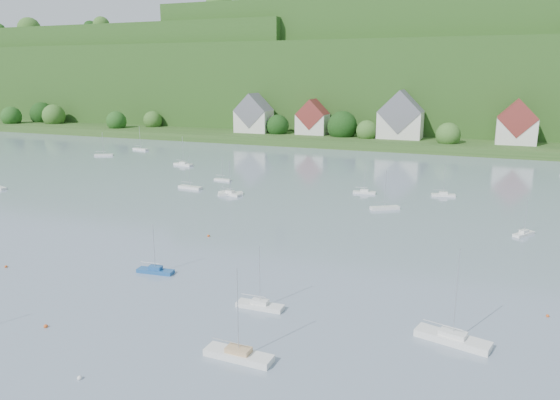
% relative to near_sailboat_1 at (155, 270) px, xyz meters
% --- Properties ---
extents(far_shore_strip, '(600.00, 60.00, 3.00)m').
position_rel_near_sailboat_1_xyz_m(far_shore_strip, '(5.79, 155.93, 1.09)').
color(far_shore_strip, '#2A4C1C').
rests_on(far_shore_strip, ground).
extents(forested_ridge, '(620.00, 181.22, 69.89)m').
position_rel_near_sailboat_1_xyz_m(forested_ridge, '(6.18, 224.50, 22.48)').
color(forested_ridge, '#1E4315').
rests_on(forested_ridge, ground).
extents(village_building_0, '(14.00, 10.40, 16.00)m').
position_rel_near_sailboat_1_xyz_m(village_building_0, '(-49.21, 142.93, 9.11)').
color(village_building_0, silver).
rests_on(village_building_0, far_shore_strip).
extents(village_building_1, '(12.00, 9.36, 14.00)m').
position_rel_near_sailboat_1_xyz_m(village_building_1, '(-24.21, 144.93, 8.35)').
color(village_building_1, silver).
rests_on(village_building_1, far_shore_strip).
extents(village_building_2, '(16.00, 11.44, 18.00)m').
position_rel_near_sailboat_1_xyz_m(village_building_2, '(10.79, 143.93, 9.86)').
color(village_building_2, silver).
rests_on(village_building_2, far_shore_strip).
extents(village_building_3, '(13.00, 10.40, 15.50)m').
position_rel_near_sailboat_1_xyz_m(village_building_3, '(50.79, 141.93, 9.02)').
color(village_building_3, silver).
rests_on(village_building_3, far_shore_strip).
extents(near_sailboat_1, '(5.34, 1.97, 7.04)m').
position_rel_near_sailboat_1_xyz_m(near_sailboat_1, '(0.00, 0.00, 0.00)').
color(near_sailboat_1, '#1E5192').
rests_on(near_sailboat_1, ground).
extents(near_sailboat_2, '(6.97, 2.20, 9.32)m').
position_rel_near_sailboat_1_xyz_m(near_sailboat_2, '(20.54, -16.03, 0.07)').
color(near_sailboat_2, white).
rests_on(near_sailboat_2, ground).
extents(near_sailboat_3, '(5.70, 1.65, 7.67)m').
position_rel_near_sailboat_1_xyz_m(near_sailboat_3, '(17.97, -4.96, 0.02)').
color(near_sailboat_3, white).
rests_on(near_sailboat_3, ground).
extents(near_sailboat_4, '(7.84, 3.89, 10.19)m').
position_rel_near_sailboat_1_xyz_m(near_sailboat_4, '(39.64, -5.15, 0.09)').
color(near_sailboat_4, white).
rests_on(near_sailboat_4, ground).
extents(mooring_buoy_0, '(0.45, 0.45, 0.45)m').
position_rel_near_sailboat_1_xyz_m(mooring_buoy_0, '(-1.85, -17.91, -0.41)').
color(mooring_buoy_0, '#CE501B').
rests_on(mooring_buoy_0, ground).
extents(mooring_buoy_1, '(0.45, 0.45, 0.45)m').
position_rel_near_sailboat_1_xyz_m(mooring_buoy_1, '(8.66, -24.47, -0.41)').
color(mooring_buoy_1, white).
rests_on(mooring_buoy_1, ground).
extents(mooring_buoy_2, '(0.38, 0.38, 0.38)m').
position_rel_near_sailboat_1_xyz_m(mooring_buoy_2, '(49.35, 4.92, -0.41)').
color(mooring_buoy_2, '#CE501B').
rests_on(mooring_buoy_2, ground).
extents(mooring_buoy_3, '(0.45, 0.45, 0.45)m').
position_rel_near_sailboat_1_xyz_m(mooring_buoy_3, '(-1.28, 17.35, -0.41)').
color(mooring_buoy_3, '#CE501B').
rests_on(mooring_buoy_3, ground).
extents(mooring_buoy_5, '(0.41, 0.41, 0.41)m').
position_rel_near_sailboat_1_xyz_m(mooring_buoy_5, '(-21.11, -5.99, -0.41)').
color(mooring_buoy_5, '#CE501B').
rests_on(mooring_buoy_5, ground).
extents(far_sailboat_cluster, '(194.53, 73.37, 8.71)m').
position_rel_near_sailboat_1_xyz_m(far_sailboat_cluster, '(16.39, 71.14, -0.03)').
color(far_sailboat_cluster, white).
rests_on(far_sailboat_cluster, ground).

